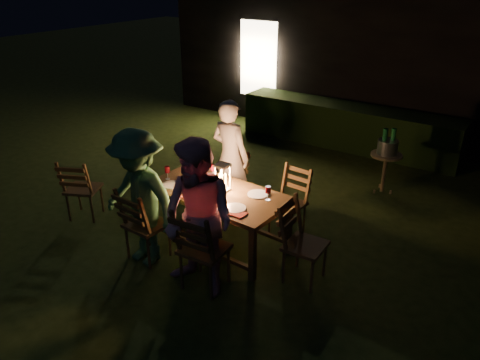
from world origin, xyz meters
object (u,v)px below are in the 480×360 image
Objects in this scene: person_opp_right at (199,220)px; bottle_bucket_a at (384,144)px; bottle_table at (201,175)px; chair_near_right at (204,262)px; chair_far_right at (288,213)px; person_opp_left at (140,198)px; lantern at (223,179)px; side_table at (386,159)px; dining_table at (217,196)px; chair_near_left at (147,236)px; person_house_side at (230,156)px; bottle_bucket_b at (392,144)px; chair_far_left at (228,192)px; chair_end at (303,257)px; chair_spare at (84,199)px; ice_bucket at (388,147)px.

bottle_bucket_a is (0.78, 3.42, -0.07)m from person_opp_right.
chair_near_right is at bearing -51.04° from bottle_table.
chair_far_right is 0.53× the size of person_opp_right.
chair_far_right is 2.85× the size of bottle_bucket_a.
person_opp_left is 4.70× the size of lantern.
lantern reaches higher than side_table.
person_opp_left reaches higher than dining_table.
chair_near_left is at bearing 89.54° from person_opp_left.
bottle_bucket_b is at bearing -129.55° from person_house_side.
bottle_table is 0.88× the size of bottle_bucket_a.
chair_near_left is at bearing 95.73° from chair_far_left.
side_table is at bearing 71.86° from chair_near_right.
lantern is at bearing 6.07° from bottle_table.
bottle_bucket_b reaches higher than dining_table.
dining_table is at bearing -115.23° from side_table.
chair_end reaches higher than bottle_bucket_b.
side_table is (0.64, 1.88, 0.28)m from chair_far_right.
chair_spare is at bearing -84.56° from chair_end.
lantern reaches higher than chair_near_left.
bottle_bucket_b reaches higher than chair_far_right.
person_house_side reaches higher than bottle_bucket_b.
bottle_bucket_b is (0.05, 0.04, 0.23)m from side_table.
chair_end is 3.47× the size of bottle_table.
chair_near_left is 0.61× the size of person_house_side.
bottle_bucket_b is (0.88, 3.50, -0.07)m from person_opp_right.
bottle_table is at bearing 44.84° from chair_far_right.
side_table is at bearing 65.33° from lantern.
bottle_table reaches higher than chair_far_right.
chair_near_left is 1.67m from person_house_side.
person_opp_left is at bearing -91.57° from chair_near_left.
chair_spare is (-1.52, -1.30, 0.01)m from chair_far_left.
chair_far_right is (1.09, 1.48, -0.02)m from chair_near_left.
chair_near_left is 3.78m from side_table.
chair_far_left is 2.46m from side_table.
person_house_side is 0.94× the size of person_opp_right.
chair_near_right is (0.41, -0.80, -0.34)m from dining_table.
person_opp_left is (-0.90, 0.05, -0.04)m from person_opp_right.
person_house_side is (1.52, 1.35, 0.52)m from chair_spare.
bottle_bucket_a is (-0.05, -0.04, 0.05)m from ice_bucket.
chair_near_right is 1.09m from chair_end.
dining_table is 1.74× the size of chair_near_right.
side_table is 0.18m from ice_bucket.
chair_far_left is 2.56m from bottle_bucket_b.
chair_near_left is at bearing -116.81° from bottle_bucket_a.
dining_table is at bearing -3.39° from bottle_table.
bottle_table is (0.15, -0.83, 0.06)m from person_house_side.
person_house_side is at bearing 90.00° from person_opp_left.
person_house_side reaches higher than chair_spare.
chair_spare reaches higher than side_table.
person_opp_left is 3.76m from bottle_bucket_a.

